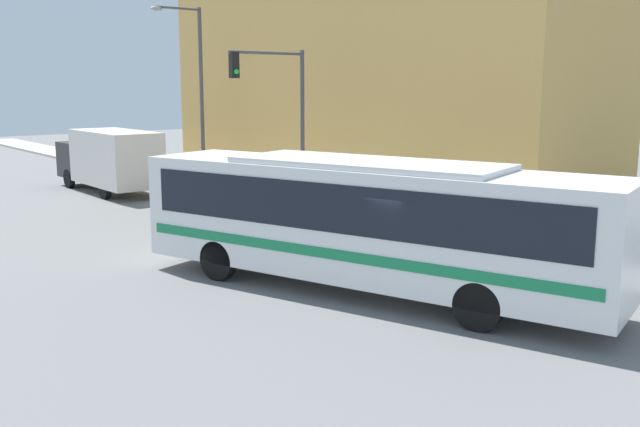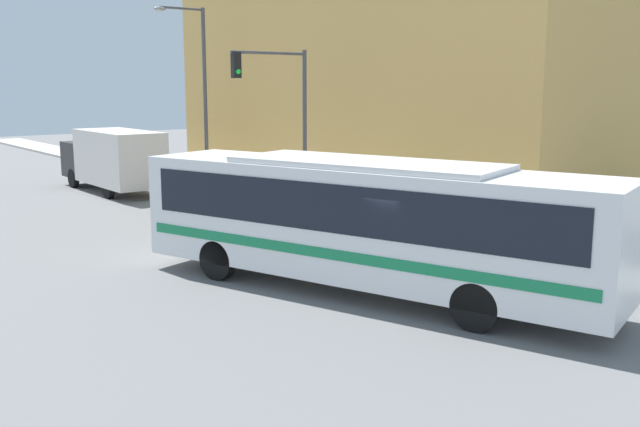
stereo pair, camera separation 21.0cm
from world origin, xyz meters
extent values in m
plane|color=slate|center=(0.00, 0.00, 0.00)|extent=(120.00, 120.00, 0.00)
cube|color=#B7B2A8|center=(5.78, 20.00, 0.08)|extent=(2.55, 70.00, 0.15)
cube|color=tan|center=(10.05, 12.16, 5.08)|extent=(6.00, 22.32, 10.15)
cube|color=white|center=(-0.21, 0.62, 1.72)|extent=(6.02, 11.94, 2.58)
cube|color=black|center=(-0.21, 0.62, 2.19)|extent=(5.77, 11.06, 1.08)
cube|color=#197F4C|center=(-0.21, 0.62, 1.15)|extent=(5.91, 11.51, 0.24)
cube|color=silver|center=(-0.21, 0.62, 3.06)|extent=(4.21, 6.86, 0.16)
cylinder|color=black|center=(-0.25, 4.43, 0.51)|extent=(0.58, 1.05, 1.01)
cylinder|color=black|center=(-2.41, 3.73, 0.51)|extent=(0.58, 1.05, 1.01)
cylinder|color=black|center=(1.85, -2.10, 0.51)|extent=(0.58, 1.05, 1.01)
cylinder|color=black|center=(-0.30, -2.80, 0.51)|extent=(0.58, 1.05, 1.01)
cube|color=silver|center=(1.40, 18.96, 1.64)|extent=(2.26, 5.30, 2.39)
cube|color=#262628|center=(1.40, 22.64, 1.29)|extent=(2.15, 2.06, 1.68)
cylinder|color=black|center=(0.42, 22.27, 0.45)|extent=(0.25, 0.90, 0.90)
cylinder|color=black|center=(0.42, 17.96, 0.45)|extent=(0.25, 0.90, 0.90)
cylinder|color=red|center=(5.10, 5.21, 0.46)|extent=(0.21, 0.21, 0.61)
sphere|color=red|center=(5.10, 5.21, 0.83)|extent=(0.20, 0.20, 0.20)
cylinder|color=red|center=(5.10, 5.10, 0.49)|extent=(0.09, 0.13, 0.09)
cylinder|color=#47474C|center=(5.25, 10.26, 3.14)|extent=(0.16, 0.16, 5.98)
cylinder|color=#47474C|center=(3.65, 10.26, 5.99)|extent=(3.20, 0.11, 0.11)
cube|color=black|center=(2.25, 10.26, 5.54)|extent=(0.30, 0.24, 0.90)
sphere|color=#19D83F|center=(2.25, 10.12, 5.31)|extent=(0.18, 0.18, 0.18)
cylinder|color=#47474C|center=(5.10, 10.93, 0.65)|extent=(0.06, 0.06, 1.00)
cylinder|color=#4C4C51|center=(5.10, 10.93, 1.26)|extent=(0.14, 0.14, 0.22)
cylinder|color=#47474C|center=(5.35, 18.10, 4.23)|extent=(0.18, 0.18, 8.16)
cylinder|color=#47474C|center=(4.29, 18.10, 8.21)|extent=(2.12, 0.11, 0.11)
ellipsoid|color=gray|center=(3.23, 18.10, 8.13)|extent=(0.56, 0.28, 0.20)
cylinder|color=#23283D|center=(5.91, 5.69, 0.60)|extent=(0.28, 0.28, 0.89)
cylinder|color=#338C4C|center=(5.91, 5.69, 1.41)|extent=(0.34, 0.34, 0.74)
sphere|color=tan|center=(5.91, 5.69, 1.90)|extent=(0.24, 0.24, 0.24)
camera|label=1|loc=(-11.32, -11.47, 4.86)|focal=40.00mm
camera|label=2|loc=(-11.15, -11.60, 4.86)|focal=40.00mm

